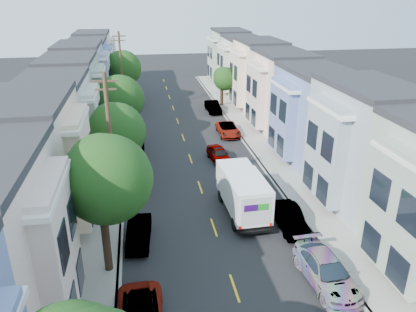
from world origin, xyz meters
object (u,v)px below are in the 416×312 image
tree_e (123,68)px  utility_pole_far (122,74)px  tree_far_r (224,79)px  parked_left_d (137,152)px  parked_right_d (213,107)px  parked_right_c (228,129)px  parked_left_c (139,233)px  fedex_truck (243,191)px  tree_c (115,132)px  tree_b (105,180)px  utility_pole_near (111,151)px  tree_d (119,100)px  lead_sedan (219,154)px  parked_right_b (289,218)px  parked_right_a (326,271)px

tree_e → utility_pole_far: 4.13m
tree_far_r → utility_pole_far: 13.40m
parked_left_d → parked_right_d: (9.80, 13.93, 0.08)m
parked_right_c → parked_left_c: bearing=-116.2°
tree_far_r → fedex_truck: size_ratio=0.83×
tree_c → utility_pole_far: (0.00, 20.91, 0.47)m
tree_b → tree_e: tree_b is taller
utility_pole_near → parked_left_d: 12.09m
tree_b → parked_left_c: 5.77m
tree_d → lead_sedan: (8.83, -5.50, -4.15)m
tree_far_r → parked_left_d: bearing=-125.3°
tree_c → parked_right_b: tree_c is taller
parked_right_a → parked_right_b: size_ratio=1.19×
tree_e → tree_c: bearing=-90.0°
fedex_truck → parked_left_c: size_ratio=1.62×
fedex_truck → tree_d: bearing=118.5°
tree_far_r → lead_sedan: (-4.37, -18.74, -3.02)m
tree_d → parked_right_d: size_ratio=1.70×
utility_pole_far → parked_right_a: (11.20, -34.39, -4.40)m
tree_b → parked_right_b: 12.51m
tree_c → parked_right_c: 16.17m
fedex_truck → parked_right_c: fedex_truck is taller
tree_b → parked_right_a: tree_b is taller
utility_pole_far → tree_e: bearing=90.0°
tree_c → parked_right_a: tree_c is taller
lead_sedan → tree_b: bearing=-128.2°
parked_right_b → parked_right_d: bearing=91.6°
tree_d → tree_e: bearing=90.0°
tree_d → parked_right_c: size_ratio=1.55×
tree_d → parked_left_c: size_ratio=1.84×
tree_c → parked_left_c: bearing=-80.0°
lead_sedan → parked_right_a: 17.61m
tree_c → parked_right_a: bearing=-50.3°
tree_c → parked_right_c: (11.20, 10.94, -4.04)m
tree_far_r → utility_pole_near: size_ratio=0.53×
tree_far_r → parked_right_b: 30.85m
parked_right_b → tree_c: bearing=146.3°
parked_right_a → parked_left_c: bearing=147.3°
tree_c → fedex_truck: bearing=-32.6°
tree_d → fedex_truck: 17.57m
tree_b → tree_d: tree_b is taller
tree_far_r → tree_b: bearing=-111.7°
fedex_truck → parked_left_c: 7.68m
tree_d → parked_right_d: (11.20, 10.49, -4.11)m
utility_pole_near → lead_sedan: (8.83, 9.06, -4.49)m
tree_c → tree_d: (0.00, 9.47, 0.13)m
parked_right_a → parked_right_c: 24.41m
tree_c → utility_pole_near: bearing=-90.0°
tree_d → parked_left_d: size_ratio=1.91×
tree_b → parked_right_d: tree_b is taller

